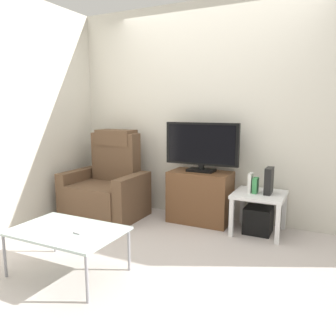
{
  "coord_description": "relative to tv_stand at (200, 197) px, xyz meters",
  "views": [
    {
      "loc": [
        1.29,
        -2.77,
        1.35
      ],
      "look_at": [
        -0.32,
        0.5,
        0.7
      ],
      "focal_mm": 35.56,
      "sensor_mm": 36.0,
      "label": 1
    }
  ],
  "objects": [
    {
      "name": "book_leftmost",
      "position": [
        0.61,
        -0.08,
        0.25
      ],
      "size": [
        0.03,
        0.12,
        0.21
      ],
      "primitive_type": "cube",
      "color": "white",
      "rests_on": "side_table"
    },
    {
      "name": "wall_back",
      "position": [
        0.07,
        0.27,
        0.99
      ],
      "size": [
        6.4,
        0.06,
        2.6
      ],
      "primitive_type": "cube",
      "color": "beige",
      "rests_on": "ground"
    },
    {
      "name": "book_middle",
      "position": [
        0.66,
        -0.08,
        0.23
      ],
      "size": [
        0.05,
        0.12,
        0.17
      ],
      "primitive_type": "cube",
      "color": "#388C4C",
      "rests_on": "side_table"
    },
    {
      "name": "wall_side",
      "position": [
        -1.81,
        -0.86,
        0.99
      ],
      "size": [
        0.06,
        4.48,
        2.6
      ],
      "primitive_type": "cube",
      "color": "beige",
      "rests_on": "ground"
    },
    {
      "name": "coffee_table",
      "position": [
        -0.52,
        -1.69,
        0.05
      ],
      "size": [
        0.9,
        0.6,
        0.38
      ],
      "color": "#B2C6C1",
      "rests_on": "ground"
    },
    {
      "name": "recliner_armchair",
      "position": [
        -1.17,
        -0.25,
        0.06
      ],
      "size": [
        0.98,
        0.78,
        1.08
      ],
      "rotation": [
        0.0,
        0.0,
        0.17
      ],
      "color": "brown",
      "rests_on": "ground"
    },
    {
      "name": "side_table",
      "position": [
        0.71,
        -0.06,
        0.07
      ],
      "size": [
        0.54,
        0.54,
        0.45
      ],
      "color": "white",
      "rests_on": "ground"
    },
    {
      "name": "tv_stand",
      "position": [
        0.0,
        0.0,
        0.0
      ],
      "size": [
        0.73,
        0.41,
        0.62
      ],
      "color": "brown",
      "rests_on": "ground"
    },
    {
      "name": "ground_plane",
      "position": [
        0.07,
        -0.86,
        -0.31
      ],
      "size": [
        6.4,
        6.4,
        0.0
      ],
      "primitive_type": "plane",
      "color": "#BCB2AD"
    },
    {
      "name": "subwoofer_box",
      "position": [
        0.71,
        -0.06,
        -0.17
      ],
      "size": [
        0.29,
        0.29,
        0.29
      ],
      "primitive_type": "cube",
      "color": "black",
      "rests_on": "ground"
    },
    {
      "name": "television",
      "position": [
        0.0,
        0.02,
        0.61
      ],
      "size": [
        0.89,
        0.2,
        0.58
      ],
      "color": "black",
      "rests_on": "tv_stand"
    },
    {
      "name": "game_console",
      "position": [
        0.8,
        -0.05,
        0.28
      ],
      "size": [
        0.07,
        0.2,
        0.28
      ],
      "primitive_type": "cube",
      "color": "black",
      "rests_on": "side_table"
    },
    {
      "name": "cell_phone",
      "position": [
        -0.37,
        -1.66,
        0.08
      ],
      "size": [
        0.08,
        0.15,
        0.01
      ],
      "primitive_type": "cube",
      "rotation": [
        0.0,
        0.0,
        -0.07
      ],
      "color": "#B7B7BC",
      "rests_on": "coffee_table"
    }
  ]
}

